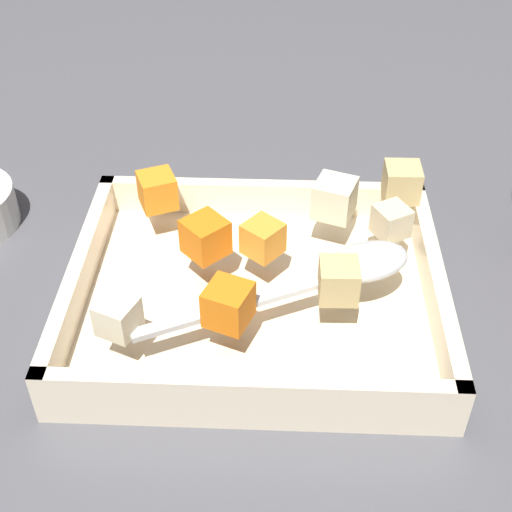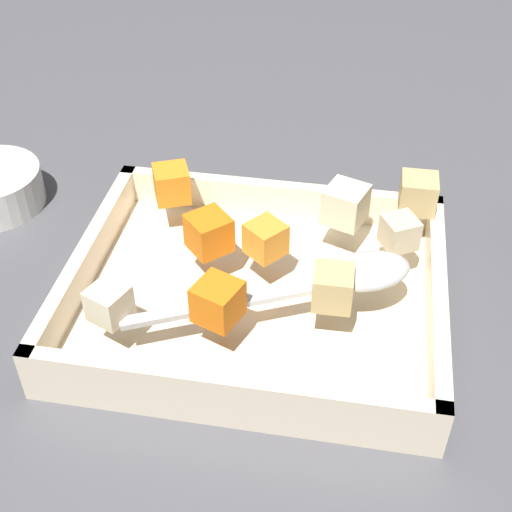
# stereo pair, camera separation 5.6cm
# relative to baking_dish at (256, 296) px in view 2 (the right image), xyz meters

# --- Properties ---
(ground_plane) EXTENTS (4.00, 4.00, 0.00)m
(ground_plane) POSITION_rel_baking_dish_xyz_m (-0.01, -0.01, -0.01)
(ground_plane) COLOR #4C4C51
(baking_dish) EXTENTS (0.30, 0.25, 0.05)m
(baking_dish) POSITION_rel_baking_dish_xyz_m (0.00, 0.00, 0.00)
(baking_dish) COLOR beige
(baking_dish) RESTS_ON ground_plane
(carrot_chunk_mid_left) EXTENTS (0.04, 0.04, 0.03)m
(carrot_chunk_mid_left) POSITION_rel_baking_dish_xyz_m (0.09, -0.08, 0.05)
(carrot_chunk_mid_left) COLOR orange
(carrot_chunk_mid_left) RESTS_ON baking_dish
(carrot_chunk_heap_side) EXTENTS (0.04, 0.04, 0.03)m
(carrot_chunk_heap_side) POSITION_rel_baking_dish_xyz_m (0.04, -0.02, 0.05)
(carrot_chunk_heap_side) COLOR orange
(carrot_chunk_heap_side) RESTS_ON baking_dish
(carrot_chunk_far_left) EXTENTS (0.04, 0.04, 0.03)m
(carrot_chunk_far_left) POSITION_rel_baking_dish_xyz_m (0.02, 0.06, 0.05)
(carrot_chunk_far_left) COLOR orange
(carrot_chunk_far_left) RESTS_ON baking_dish
(carrot_chunk_under_handle) EXTENTS (0.04, 0.04, 0.03)m
(carrot_chunk_under_handle) POSITION_rel_baking_dish_xyz_m (-0.00, -0.02, 0.05)
(carrot_chunk_under_handle) COLOR orange
(carrot_chunk_under_handle) RESTS_ON baking_dish
(potato_chunk_near_right) EXTENTS (0.03, 0.03, 0.03)m
(potato_chunk_near_right) POSITION_rel_baking_dish_xyz_m (-0.06, 0.03, 0.05)
(potato_chunk_near_right) COLOR tan
(potato_chunk_near_right) RESTS_ON baking_dish
(potato_chunk_front_center) EXTENTS (0.03, 0.03, 0.03)m
(potato_chunk_front_center) POSITION_rel_baking_dish_xyz_m (0.10, 0.08, 0.05)
(potato_chunk_front_center) COLOR beige
(potato_chunk_front_center) RESTS_ON baking_dish
(potato_chunk_corner_ne) EXTENTS (0.04, 0.04, 0.03)m
(potato_chunk_corner_ne) POSITION_rel_baking_dish_xyz_m (-0.11, -0.05, 0.05)
(potato_chunk_corner_ne) COLOR beige
(potato_chunk_corner_ne) RESTS_ON baking_dish
(potato_chunk_corner_se) EXTENTS (0.04, 0.04, 0.03)m
(potato_chunk_corner_se) POSITION_rel_baking_dish_xyz_m (-0.06, -0.07, 0.05)
(potato_chunk_corner_se) COLOR beige
(potato_chunk_corner_se) RESTS_ON baking_dish
(potato_chunk_center) EXTENTS (0.03, 0.03, 0.03)m
(potato_chunk_center) POSITION_rel_baking_dish_xyz_m (-0.13, -0.10, 0.05)
(potato_chunk_center) COLOR tan
(potato_chunk_center) RESTS_ON baking_dish
(serving_spoon) EXTENTS (0.22, 0.12, 0.02)m
(serving_spoon) POSITION_rel_baking_dish_xyz_m (-0.08, 0.01, 0.04)
(serving_spoon) COLOR silver
(serving_spoon) RESTS_ON baking_dish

